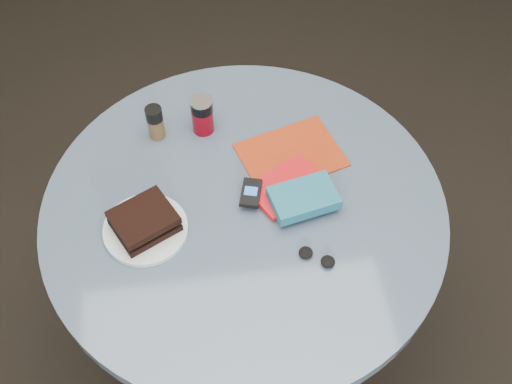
{
  "coord_description": "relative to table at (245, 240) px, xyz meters",
  "views": [
    {
      "loc": [
        -0.09,
        -0.9,
        2.04
      ],
      "look_at": [
        0.03,
        0.0,
        0.8
      ],
      "focal_mm": 45.0,
      "sensor_mm": 36.0,
      "label": 1
    }
  ],
  "objects": [
    {
      "name": "table",
      "position": [
        0.0,
        0.0,
        0.0
      ],
      "size": [
        1.0,
        1.0,
        0.75
      ],
      "color": "black",
      "rests_on": "ground"
    },
    {
      "name": "headphones",
      "position": [
        0.15,
        -0.17,
        0.17
      ],
      "size": [
        0.09,
        0.08,
        0.02
      ],
      "color": "black",
      "rests_on": "table"
    },
    {
      "name": "mp3_player",
      "position": [
        0.02,
        0.02,
        0.19
      ],
      "size": [
        0.07,
        0.09,
        0.01
      ],
      "color": "black",
      "rests_on": "red_book"
    },
    {
      "name": "soda_can",
      "position": [
        -0.08,
        0.26,
        0.22
      ],
      "size": [
        0.06,
        0.06,
        0.11
      ],
      "color": "maroon",
      "rests_on": "table"
    },
    {
      "name": "ground",
      "position": [
        0.0,
        0.0,
        -0.59
      ],
      "size": [
        4.0,
        4.0,
        0.0
      ],
      "primitive_type": "plane",
      "color": "black",
      "rests_on": "ground"
    },
    {
      "name": "pepper_grinder",
      "position": [
        -0.2,
        0.26,
        0.22
      ],
      "size": [
        0.05,
        0.05,
        0.1
      ],
      "color": "#4D3C21",
      "rests_on": "table"
    },
    {
      "name": "novel",
      "position": [
        0.14,
        -0.02,
        0.2
      ],
      "size": [
        0.18,
        0.13,
        0.03
      ],
      "primitive_type": "cube",
      "rotation": [
        0.0,
        0.0,
        0.21
      ],
      "color": "#17556D",
      "rests_on": "red_book"
    },
    {
      "name": "plate",
      "position": [
        -0.24,
        -0.04,
        0.17
      ],
      "size": [
        0.21,
        0.21,
        0.01
      ],
      "primitive_type": "cylinder",
      "rotation": [
        0.0,
        0.0,
        0.05
      ],
      "color": "silver",
      "rests_on": "table"
    },
    {
      "name": "magazine",
      "position": [
        0.14,
        0.14,
        0.17
      ],
      "size": [
        0.3,
        0.25,
        0.0
      ],
      "primitive_type": "cube",
      "rotation": [
        0.0,
        0.0,
        0.29
      ],
      "color": "maroon",
      "rests_on": "table"
    },
    {
      "name": "red_book",
      "position": [
        0.11,
        0.03,
        0.18
      ],
      "size": [
        0.22,
        0.19,
        0.02
      ],
      "primitive_type": "cube",
      "rotation": [
        0.0,
        0.0,
        0.51
      ],
      "color": "#B40E14",
      "rests_on": "magazine"
    },
    {
      "name": "sandwich",
      "position": [
        -0.24,
        -0.04,
        0.2
      ],
      "size": [
        0.18,
        0.17,
        0.05
      ],
      "color": "black",
      "rests_on": "plate"
    }
  ]
}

